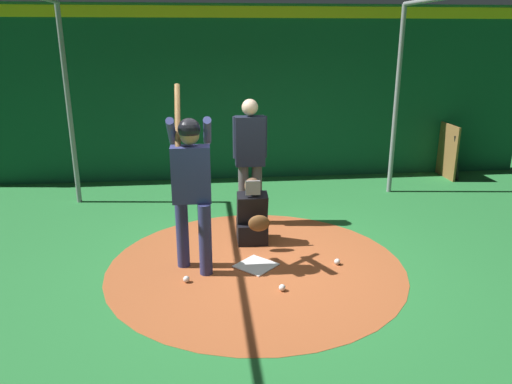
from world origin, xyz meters
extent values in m
plane|color=#287A38|center=(0.00, 0.00, 0.00)|extent=(27.61, 27.61, 0.00)
cylinder|color=#AD562D|center=(0.00, 0.00, 0.00)|extent=(3.59, 3.59, 0.01)
cube|color=white|center=(0.00, 0.00, 0.01)|extent=(0.59, 0.59, 0.01)
cylinder|color=navy|center=(0.13, -0.60, 0.43)|extent=(0.15, 0.15, 0.86)
cylinder|color=navy|center=(-0.11, -0.87, 0.43)|extent=(0.15, 0.15, 0.86)
cube|color=navy|center=(0.01, -0.74, 1.19)|extent=(0.22, 0.44, 0.65)
cylinder|color=navy|center=(-0.09, -0.54, 1.65)|extent=(0.52, 0.09, 0.40)
cylinder|color=navy|center=(-0.09, -0.94, 1.65)|extent=(0.52, 0.09, 0.40)
sphere|color=#9E704C|center=(0.01, -0.74, 1.64)|extent=(0.22, 0.22, 0.22)
sphere|color=black|center=(0.01, -0.74, 1.70)|extent=(0.25, 0.25, 0.25)
cylinder|color=olive|center=(-0.21, -0.87, 1.79)|extent=(0.54, 0.06, 0.73)
cube|color=black|center=(-0.77, 0.03, 0.14)|extent=(0.40, 0.40, 0.28)
cube|color=black|center=(-0.73, 0.03, 0.49)|extent=(0.30, 0.40, 0.46)
sphere|color=brown|center=(-0.71, 0.03, 0.81)|extent=(0.21, 0.21, 0.21)
cube|color=gray|center=(-0.62, 0.03, 0.81)|extent=(0.03, 0.19, 0.19)
ellipsoid|color=brown|center=(-0.45, 0.09, 0.38)|extent=(0.12, 0.28, 0.22)
cylinder|color=#4C4C51|center=(-1.46, 0.17, 0.45)|extent=(0.15, 0.15, 0.89)
cylinder|color=#4C4C51|center=(-1.46, -0.03, 0.45)|extent=(0.15, 0.15, 0.89)
cube|color=#1E2338|center=(-1.46, 0.07, 1.25)|extent=(0.22, 0.42, 0.71)
cylinder|color=#1E2338|center=(-1.46, 0.27, 1.31)|extent=(0.09, 0.09, 0.60)
cylinder|color=#1E2338|center=(-1.46, -0.13, 1.31)|extent=(0.09, 0.09, 0.60)
sphere|color=beige|center=(-1.46, 0.07, 1.73)|extent=(0.23, 0.23, 0.23)
cube|color=#145133|center=(-4.04, 0.00, 1.62)|extent=(0.20, 11.61, 3.25)
cube|color=yellow|center=(-3.93, 0.00, 3.10)|extent=(0.03, 11.37, 0.20)
cylinder|color=gray|center=(-2.75, -2.71, 1.59)|extent=(0.08, 0.08, 3.17)
cylinder|color=gray|center=(-2.75, 2.71, 1.59)|extent=(0.08, 0.08, 3.17)
cube|color=olive|center=(-3.79, 4.18, 0.53)|extent=(1.18, 0.04, 1.05)
cylinder|color=tan|center=(-4.28, 4.24, 0.42)|extent=(0.06, 0.17, 0.84)
cylinder|color=tan|center=(-4.16, 4.24, 0.41)|extent=(0.06, 0.15, 0.81)
cylinder|color=black|center=(-4.04, 4.24, 0.41)|extent=(0.06, 0.13, 0.81)
cylinder|color=olive|center=(-3.92, 4.24, 0.41)|extent=(0.06, 0.18, 0.81)
cylinder|color=tan|center=(-3.80, 4.24, 0.46)|extent=(0.06, 0.17, 0.92)
cylinder|color=olive|center=(-3.68, 4.24, 0.41)|extent=(0.06, 0.16, 0.83)
cylinder|color=black|center=(-3.56, 4.24, 0.42)|extent=(0.06, 0.15, 0.83)
cylinder|color=black|center=(-3.44, 4.24, 0.44)|extent=(0.06, 0.13, 0.89)
cylinder|color=black|center=(-3.32, 4.24, 0.44)|extent=(0.06, 0.19, 0.88)
sphere|color=white|center=(0.33, -0.83, 0.04)|extent=(0.07, 0.07, 0.07)
sphere|color=white|center=(0.64, 0.22, 0.04)|extent=(0.07, 0.07, 0.07)
sphere|color=white|center=(0.07, 0.99, 0.04)|extent=(0.07, 0.07, 0.07)
camera|label=1|loc=(5.36, -0.58, 2.66)|focal=34.28mm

